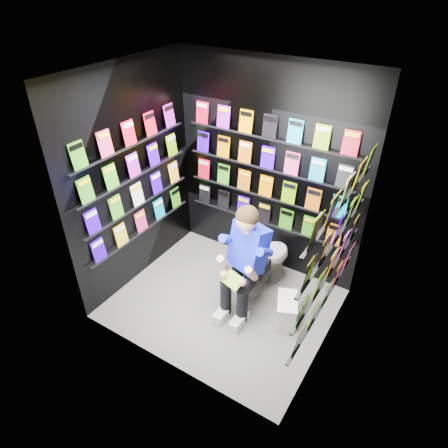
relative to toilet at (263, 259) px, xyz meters
The scene contains 14 objects.
floor 0.72m from the toilet, 110.83° to the right, with size 2.40×2.40×0.00m, color slate.
ceiling 2.32m from the toilet, 110.83° to the right, with size 2.40×2.40×0.00m, color white.
wall_back 1.05m from the toilet, 117.09° to the left, with size 2.40×0.04×2.60m, color black.
wall_front 1.84m from the toilet, 97.90° to the right, with size 2.40×0.04×2.60m, color black.
wall_left 1.79m from the toilet, 157.99° to the right, with size 0.04×2.00×2.60m, color black.
wall_right 1.47m from the toilet, 30.29° to the right, with size 0.04×2.00×2.60m, color black.
comics_back 1.04m from the toilet, 118.82° to the left, with size 2.10×0.06×1.37m, color red, non-canonical shape.
comics_left 1.77m from the toilet, 157.56° to the right, with size 0.06×1.70×1.37m, color red, non-canonical shape.
comics_right 1.45m from the toilet, 31.07° to the right, with size 0.06×1.70×1.37m, color red, non-canonical shape.
toilet is the anchor object (origin of this frame).
longbox 0.70m from the toilet, 39.01° to the right, with size 0.20×0.36×0.27m, color white.
longbox_lid 0.67m from the toilet, 39.01° to the right, with size 0.22×0.38×0.03m, color white.
reader 0.57m from the toilet, 90.00° to the right, with size 0.55×0.80×1.47m, color #101BCC, non-canonical shape.
held_comic 0.76m from the toilet, 90.00° to the right, with size 0.24×0.01×0.16m, color green.
Camera 1 is at (1.82, -2.89, 3.38)m, focal length 32.00 mm.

